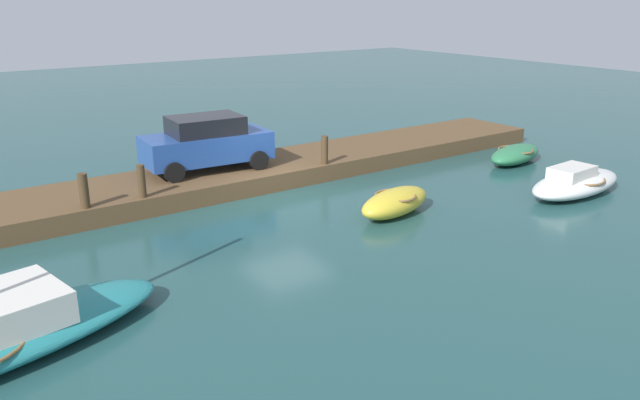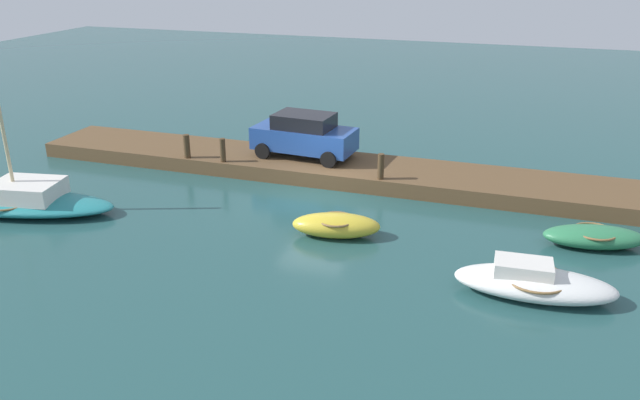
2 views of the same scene
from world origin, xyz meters
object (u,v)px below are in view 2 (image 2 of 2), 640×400
Objects in this scene: rowboat_green at (594,237)px; mooring_post_west at (381,167)px; dinghy_yellow at (336,225)px; mooring_post_mid_east at (187,146)px; sailboat_teal at (14,200)px; parked_car at (304,135)px; mooring_post_mid_west at (223,150)px; motorboat_white at (533,282)px.

rowboat_green is 3.36× the size of mooring_post_west.
mooring_post_mid_east is (7.59, -4.10, 0.68)m from dinghy_yellow.
sailboat_teal is 2.40× the size of rowboat_green.
mooring_post_west reaches higher than mooring_post_mid_east.
sailboat_teal is at bearing -2.35° from rowboat_green.
mooring_post_west is at bearing 180.00° from mooring_post_mid_east.
sailboat_teal reaches higher than dinghy_yellow.
rowboat_green is 0.77× the size of parked_car.
mooring_post_west is 1.01× the size of mooring_post_mid_west.
sailboat_teal is 17.25m from motorboat_white.
mooring_post_west is 1.00× the size of mooring_post_mid_east.
rowboat_green is 3.40× the size of mooring_post_mid_west.
mooring_post_mid_west is at bearing 0.00° from mooring_post_west.
parked_car is (10.84, -3.97, 1.16)m from rowboat_green.
motorboat_white is (-6.00, 1.88, 0.01)m from dinghy_yellow.
motorboat_white is at bearing 149.93° from dinghy_yellow.
rowboat_green is 0.76× the size of motorboat_white.
mooring_post_west is (-0.45, -4.10, 0.68)m from dinghy_yellow.
dinghy_yellow is at bearing 145.57° from mooring_post_mid_west.
mooring_post_mid_west reaches higher than dinghy_yellow.
dinghy_yellow is at bearing 83.74° from mooring_post_west.
dinghy_yellow is 3.09× the size of mooring_post_mid_east.
mooring_post_west is at bearing 159.68° from parked_car.
motorboat_white is 14.86m from mooring_post_mid_east.
motorboat_white is at bearing 156.24° from mooring_post_mid_east.
mooring_post_mid_west is 0.99× the size of mooring_post_mid_east.
mooring_post_mid_west is (13.69, -2.32, 0.72)m from rowboat_green.
mooring_post_mid_east reaches higher than dinghy_yellow.
mooring_post_west is 6.43m from mooring_post_mid_west.
sailboat_teal is at bearing 56.87° from mooring_post_mid_east.
parked_car is at bearing -24.84° from mooring_post_west.
motorboat_white is at bearing 153.46° from mooring_post_mid_west.
parked_car is (-4.46, -1.66, 0.43)m from mooring_post_mid_east.
mooring_post_mid_west is at bearing -29.82° from motorboat_white.
dinghy_yellow is at bearing 177.47° from sailboat_teal.
sailboat_teal reaches higher than mooring_post_mid_east.
rowboat_green is at bearing 179.69° from sailboat_teal.
parked_car is (9.13, -7.64, 1.10)m from motorboat_white.
rowboat_green is at bearing -179.62° from dinghy_yellow.
parked_car is at bearing -148.33° from sailboat_teal.
mooring_post_mid_east is (13.59, -5.98, 0.67)m from motorboat_white.
sailboat_teal is 8.08× the size of mooring_post_mid_east.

